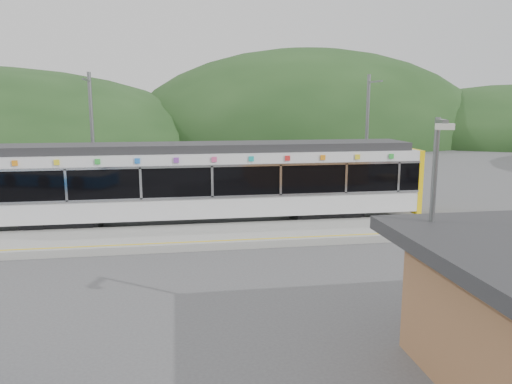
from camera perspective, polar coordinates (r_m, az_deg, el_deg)
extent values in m
plane|color=#4C4C4F|center=(17.82, 1.10, -8.06)|extent=(120.00, 120.00, 0.00)
ellipsoid|color=#1E3D19|center=(73.37, 5.91, 5.86)|extent=(52.00, 39.00, 26.00)
cube|color=#9E9E99|center=(20.89, -0.52, -4.85)|extent=(26.00, 3.20, 0.30)
cube|color=yellow|center=(19.61, 0.06, -5.40)|extent=(26.00, 0.10, 0.01)
cube|color=black|center=(23.78, -21.07, -3.31)|extent=(3.20, 2.20, 0.56)
cube|color=black|center=(24.29, 7.84, -2.43)|extent=(3.20, 2.20, 0.56)
cube|color=silver|center=(23.12, -6.49, -1.17)|extent=(20.00, 2.90, 0.92)
cube|color=black|center=(22.91, -6.55, 1.73)|extent=(20.00, 2.96, 1.45)
cube|color=silver|center=(21.55, -6.32, -0.63)|extent=(20.00, 0.05, 0.10)
cube|color=silver|center=(21.33, -6.39, 2.93)|extent=(20.00, 0.05, 0.10)
cube|color=silver|center=(22.79, -6.60, 4.10)|extent=(20.00, 2.90, 0.45)
cube|color=#2D2D30|center=(22.75, -6.62, 5.11)|extent=(19.40, 2.50, 0.36)
cube|color=yellow|center=(25.50, 16.82, 1.49)|extent=(0.24, 2.92, 3.00)
cube|color=silver|center=(21.87, -20.90, 0.71)|extent=(0.10, 0.05, 1.35)
cube|color=silver|center=(21.46, -13.04, 0.95)|extent=(0.10, 0.05, 1.35)
cube|color=silver|center=(21.46, -5.02, 1.18)|extent=(0.10, 0.05, 1.35)
cube|color=silver|center=(21.88, 2.84, 1.38)|extent=(0.10, 0.05, 1.35)
cube|color=silver|center=(22.69, 10.27, 1.55)|extent=(0.10, 0.05, 1.35)
cube|color=silver|center=(23.63, 16.00, 1.66)|extent=(0.10, 0.05, 1.35)
cube|color=orange|center=(22.22, -25.86, 2.99)|extent=(0.22, 0.04, 0.22)
cube|color=yellow|center=(21.82, -21.83, 3.16)|extent=(0.22, 0.04, 0.22)
cube|color=green|center=(21.52, -17.66, 3.33)|extent=(0.22, 0.04, 0.22)
cube|color=blue|center=(21.35, -13.41, 3.48)|extent=(0.22, 0.04, 0.22)
cube|color=purple|center=(21.29, -9.10, 3.61)|extent=(0.22, 0.04, 0.22)
cube|color=#E54C8C|center=(21.35, -4.80, 3.72)|extent=(0.22, 0.04, 0.22)
cube|color=#19A5A5|center=(21.53, -0.54, 3.81)|extent=(0.22, 0.04, 0.22)
cube|color=red|center=(21.82, 3.63, 3.88)|extent=(0.22, 0.04, 0.22)
cube|color=orange|center=(22.23, 7.66, 3.93)|extent=(0.22, 0.04, 0.22)
cube|color=yellow|center=(22.75, 11.53, 3.96)|extent=(0.22, 0.04, 0.22)
cube|color=green|center=(23.36, 15.22, 3.96)|extent=(0.22, 0.04, 0.22)
cylinder|color=slate|center=(25.63, -18.13, 5.07)|extent=(0.18, 0.18, 7.00)
cube|color=slate|center=(24.78, -18.82, 12.05)|extent=(0.08, 1.80, 0.08)
cylinder|color=slate|center=(27.24, 12.52, 5.61)|extent=(0.18, 0.18, 7.00)
cube|color=slate|center=(26.44, 13.43, 12.17)|extent=(0.08, 1.80, 0.08)
cylinder|color=slate|center=(11.77, 19.31, -4.91)|extent=(0.12, 0.12, 5.28)
cube|color=slate|center=(11.06, 21.08, 7.45)|extent=(0.40, 0.87, 0.12)
cube|color=silver|center=(10.72, 22.12, 6.94)|extent=(0.39, 0.29, 0.12)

